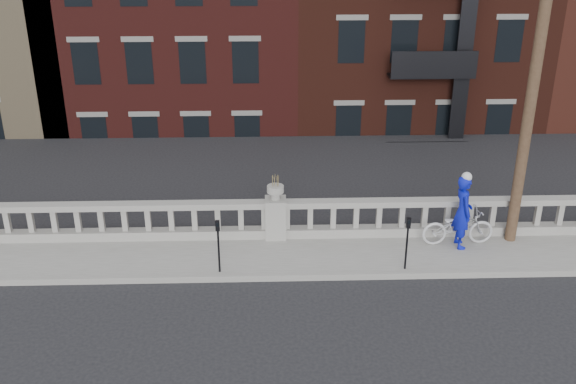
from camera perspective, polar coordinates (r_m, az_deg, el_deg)
name	(u,v)px	position (r m, az deg, el deg)	size (l,w,h in m)	color
ground	(278,328)	(13.85, -0.85, -12.00)	(120.00, 120.00, 0.00)	black
sidewalk	(276,256)	(16.36, -1.04, -5.73)	(32.00, 2.20, 0.15)	gray
balustrade	(276,220)	(16.95, -1.10, -2.50)	(28.00, 0.34, 1.03)	gray
planter_pedestal	(276,213)	(16.87, -1.11, -1.92)	(0.55, 0.55, 1.76)	gray
lower_level	(281,29)	(34.79, -0.63, 14.31)	(80.00, 44.00, 20.80)	#605E59
utility_pole	(539,46)	(16.45, 21.43, 12.01)	(1.60, 0.28, 10.00)	#422D1E
parking_meter_a	(218,240)	(15.23, -6.22, -4.29)	(0.10, 0.09, 1.36)	black
parking_meter_b	(407,238)	(15.53, 10.56, -4.00)	(0.10, 0.09, 1.36)	black
bicycle	(458,227)	(17.17, 14.87, -2.99)	(0.65, 1.86, 0.98)	silver
cyclist	(463,212)	(16.88, 15.27, -1.70)	(0.71, 0.46, 1.94)	#0B14B1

